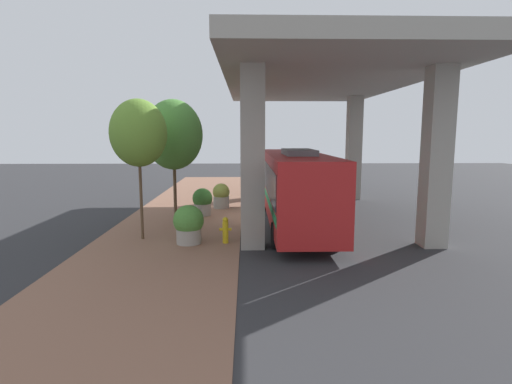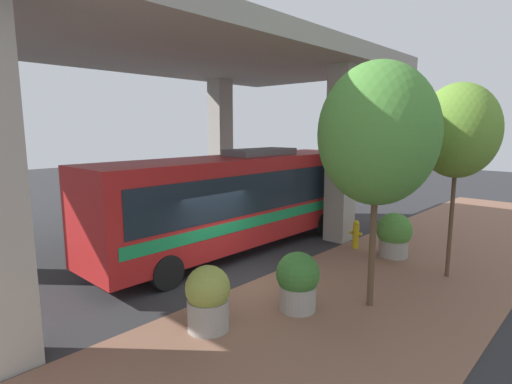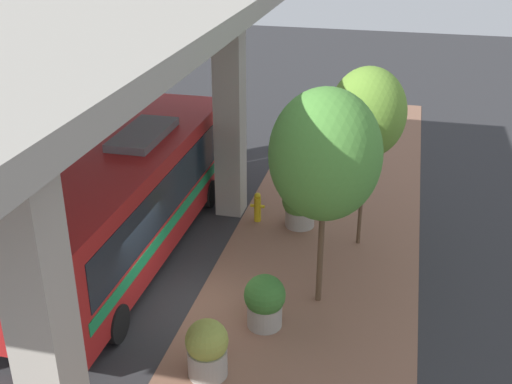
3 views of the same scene
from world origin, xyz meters
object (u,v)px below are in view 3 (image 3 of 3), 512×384
(planter_front, at_px, (300,205))
(street_tree_near, at_px, (368,113))
(planter_middle, at_px, (207,349))
(planter_back, at_px, (265,301))
(bus, at_px, (132,196))
(fire_hydrant, at_px, (258,207))
(street_tree_far, at_px, (325,155))

(planter_front, height_order, street_tree_near, street_tree_near)
(planter_middle, bearing_deg, planter_back, -112.33)
(planter_middle, bearing_deg, street_tree_near, -112.03)
(bus, distance_m, planter_back, 5.49)
(fire_hydrant, bearing_deg, planter_front, -179.77)
(fire_hydrant, distance_m, planter_back, 5.85)
(planter_back, bearing_deg, street_tree_near, -111.89)
(bus, height_order, planter_middle, bus)
(fire_hydrant, bearing_deg, street_tree_far, 123.03)
(planter_front, xyz_separation_m, planter_back, (-0.06, 5.65, -0.04))
(street_tree_near, xyz_separation_m, street_tree_far, (0.78, 3.44, -0.06))
(street_tree_near, relative_size, street_tree_far, 0.95)
(bus, distance_m, fire_hydrant, 4.60)
(fire_hydrant, xyz_separation_m, planter_front, (-1.46, -0.01, 0.25))
(bus, height_order, planter_back, bus)
(street_tree_far, bearing_deg, planter_front, -73.28)
(planter_front, bearing_deg, planter_back, 90.63)
(bus, relative_size, street_tree_near, 2.01)
(fire_hydrant, relative_size, planter_front, 0.68)
(planter_front, bearing_deg, street_tree_near, 160.03)
(bus, distance_m, planter_middle, 6.20)
(bus, xyz_separation_m, street_tree_near, (-6.64, -2.29, 2.38))
(bus, height_order, street_tree_near, street_tree_near)
(street_tree_near, bearing_deg, street_tree_far, 77.24)
(bus, distance_m, street_tree_near, 7.41)
(fire_hydrant, relative_size, planter_middle, 0.72)
(bus, xyz_separation_m, planter_middle, (-3.79, 4.75, -1.25))
(planter_front, height_order, planter_back, planter_front)
(bus, xyz_separation_m, fire_hydrant, (-3.14, -3.02, -1.46))
(street_tree_near, bearing_deg, fire_hydrant, -11.86)
(bus, height_order, planter_front, bus)
(planter_middle, bearing_deg, planter_front, -95.97)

